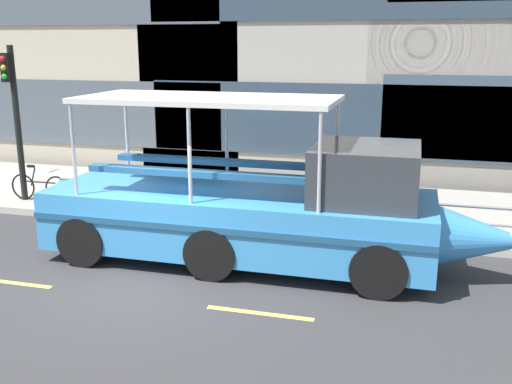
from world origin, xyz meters
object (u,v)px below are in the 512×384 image
object	(u,v)px
leaned_bicycle	(40,187)
duck_tour_boat	(264,211)
traffic_light_pole	(14,108)
pedestrian_near_bow	(404,176)

from	to	relation	value
leaned_bicycle	duck_tour_boat	world-z (taller)	duck_tour_boat
traffic_light_pole	leaned_bicycle	xyz separation A→B (m)	(0.49, 0.07, -2.08)
traffic_light_pole	duck_tour_boat	bearing A→B (deg)	-17.27
traffic_light_pole	duck_tour_boat	world-z (taller)	traffic_light_pole
traffic_light_pole	pedestrian_near_bow	bearing A→B (deg)	5.55
pedestrian_near_bow	leaned_bicycle	bearing A→B (deg)	-174.56
traffic_light_pole	pedestrian_near_bow	distance (m)	10.00
duck_tour_boat	leaned_bicycle	bearing A→B (deg)	161.06
traffic_light_pole	duck_tour_boat	distance (m)	7.79
traffic_light_pole	leaned_bicycle	size ratio (longest dim) A/B	2.32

